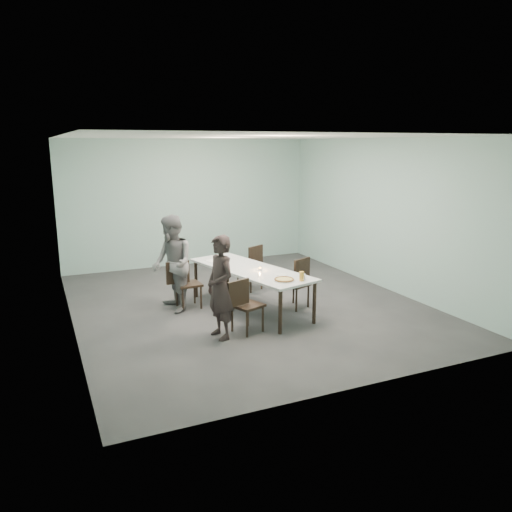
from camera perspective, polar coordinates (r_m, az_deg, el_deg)
name	(u,v)px	position (r m, az deg, el deg)	size (l,w,h in m)	color
ground	(246,304)	(9.21, -1.11, -5.53)	(7.00, 7.00, 0.00)	#333335
room_shell	(246,194)	(8.79, -1.17, 7.11)	(6.02, 7.02, 3.01)	#95BCB5
table	(250,271)	(8.75, -0.65, -1.78)	(1.52, 2.74, 0.75)	white
chair_near_left	(244,302)	(7.71, -1.42, -5.28)	(0.65, 0.54, 0.87)	black
chair_far_left	(184,281)	(8.96, -8.23, -2.84)	(0.62, 0.44, 0.87)	black
chair_near_right	(298,280)	(8.99, 4.82, -2.70)	(0.65, 0.55, 0.87)	black
chair_far_right	(252,265)	(10.05, -0.43, -0.99)	(0.65, 0.56, 0.87)	black
diner_near	(220,287)	(7.47, -4.10, -3.59)	(0.58, 0.38, 1.58)	black
diner_far	(172,264)	(8.78, -9.55, -0.88)	(0.82, 0.64, 1.70)	slate
pizza	(284,280)	(7.96, 3.23, -2.71)	(0.34, 0.34, 0.04)	white
side_plate	(281,275)	(8.32, 2.89, -2.13)	(0.18, 0.18, 0.01)	white
beer_glass	(302,276)	(7.96, 5.24, -2.33)	(0.08, 0.08, 0.15)	gold
water_tumbler	(303,277)	(8.06, 5.40, -2.36)	(0.08, 0.08, 0.09)	silver
tealight	(260,269)	(8.60, 0.45, -1.51)	(0.06, 0.06, 0.05)	silver
amber_tumbler	(226,261)	(9.12, -3.42, -0.58)	(0.07, 0.07, 0.08)	gold
menu	(214,260)	(9.36, -4.78, -0.48)	(0.30, 0.22, 0.01)	silver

